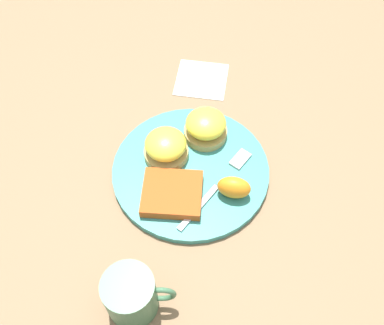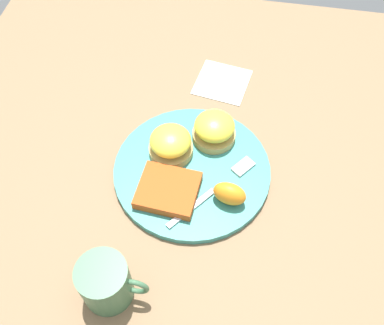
{
  "view_description": "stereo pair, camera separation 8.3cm",
  "coord_description": "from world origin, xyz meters",
  "px_view_note": "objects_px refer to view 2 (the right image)",
  "views": [
    {
      "loc": [
        -0.0,
        -0.46,
        0.72
      ],
      "look_at": [
        0.0,
        0.0,
        0.03
      ],
      "focal_mm": 42.0,
      "sensor_mm": 36.0,
      "label": 1
    },
    {
      "loc": [
        0.08,
        -0.46,
        0.72
      ],
      "look_at": [
        0.0,
        0.0,
        0.03
      ],
      "focal_mm": 42.0,
      "sensor_mm": 36.0,
      "label": 2
    }
  ],
  "objects_px": {
    "sandwich_benedict_right": "(171,143)",
    "fork": "(217,187)",
    "orange_wedge": "(230,194)",
    "cup": "(106,283)",
    "sandwich_benedict_left": "(214,129)",
    "hashbrown_patty": "(168,190)"
  },
  "relations": [
    {
      "from": "sandwich_benedict_right",
      "to": "fork",
      "type": "height_order",
      "value": "sandwich_benedict_right"
    },
    {
      "from": "sandwich_benedict_left",
      "to": "cup",
      "type": "relative_size",
      "value": 0.77
    },
    {
      "from": "fork",
      "to": "cup",
      "type": "distance_m",
      "value": 0.26
    },
    {
      "from": "sandwich_benedict_left",
      "to": "sandwich_benedict_right",
      "type": "xyz_separation_m",
      "value": [
        -0.08,
        -0.05,
        0.0
      ]
    },
    {
      "from": "sandwich_benedict_right",
      "to": "orange_wedge",
      "type": "relative_size",
      "value": 1.41
    },
    {
      "from": "hashbrown_patty",
      "to": "orange_wedge",
      "type": "xyz_separation_m",
      "value": [
        0.11,
        0.0,
        0.01
      ]
    },
    {
      "from": "sandwich_benedict_right",
      "to": "hashbrown_patty",
      "type": "bearing_deg",
      "value": -81.92
    },
    {
      "from": "sandwich_benedict_right",
      "to": "fork",
      "type": "relative_size",
      "value": 0.49
    },
    {
      "from": "hashbrown_patty",
      "to": "orange_wedge",
      "type": "bearing_deg",
      "value": 2.43
    },
    {
      "from": "sandwich_benedict_right",
      "to": "fork",
      "type": "distance_m",
      "value": 0.12
    },
    {
      "from": "orange_wedge",
      "to": "sandwich_benedict_right",
      "type": "bearing_deg",
      "value": 144.97
    },
    {
      "from": "sandwich_benedict_right",
      "to": "orange_wedge",
      "type": "bearing_deg",
      "value": -35.03
    },
    {
      "from": "sandwich_benedict_left",
      "to": "cup",
      "type": "distance_m",
      "value": 0.35
    },
    {
      "from": "sandwich_benedict_right",
      "to": "fork",
      "type": "bearing_deg",
      "value": -33.5
    },
    {
      "from": "hashbrown_patty",
      "to": "sandwich_benedict_right",
      "type": "bearing_deg",
      "value": 98.08
    },
    {
      "from": "sandwich_benedict_left",
      "to": "orange_wedge",
      "type": "height_order",
      "value": "sandwich_benedict_left"
    },
    {
      "from": "sandwich_benedict_right",
      "to": "cup",
      "type": "relative_size",
      "value": 0.77
    },
    {
      "from": "sandwich_benedict_right",
      "to": "hashbrown_patty",
      "type": "height_order",
      "value": "sandwich_benedict_right"
    },
    {
      "from": "orange_wedge",
      "to": "cup",
      "type": "bearing_deg",
      "value": -130.72
    },
    {
      "from": "hashbrown_patty",
      "to": "sandwich_benedict_left",
      "type": "bearing_deg",
      "value": 65.7
    },
    {
      "from": "sandwich_benedict_left",
      "to": "hashbrown_patty",
      "type": "relative_size",
      "value": 0.8
    },
    {
      "from": "orange_wedge",
      "to": "fork",
      "type": "bearing_deg",
      "value": 139.27
    }
  ]
}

